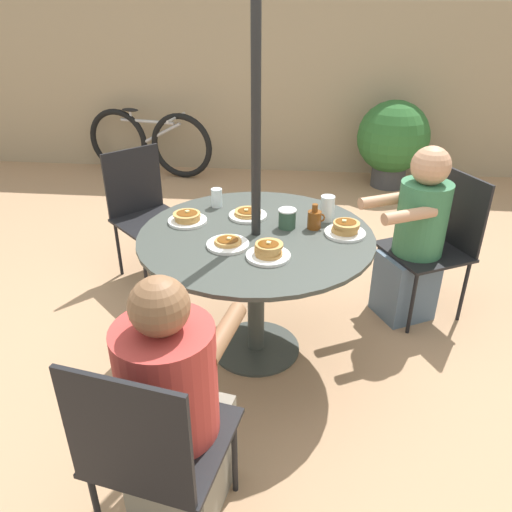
# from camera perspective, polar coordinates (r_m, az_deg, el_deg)

# --- Properties ---
(ground_plane) EXTENTS (12.00, 12.00, 0.00)m
(ground_plane) POSITION_cam_1_polar(r_m,az_deg,el_deg) (3.01, -0.00, -10.49)
(ground_plane) COLOR tan
(back_fence) EXTENTS (10.00, 0.06, 1.79)m
(back_fence) POSITION_cam_1_polar(r_m,az_deg,el_deg) (5.80, 3.51, 18.30)
(back_fence) COLOR tan
(back_fence) RESTS_ON ground
(patio_table) EXTENTS (1.24, 1.24, 0.75)m
(patio_table) POSITION_cam_1_polar(r_m,az_deg,el_deg) (2.67, -0.00, 0.02)
(patio_table) COLOR #383D38
(patio_table) RESTS_ON ground
(umbrella_pole) EXTENTS (0.05, 0.05, 2.16)m
(umbrella_pole) POSITION_cam_1_polar(r_m,az_deg,el_deg) (2.48, -0.00, 9.39)
(umbrella_pole) COLOR black
(umbrella_pole) RESTS_ON ground
(patio_chair_north) EXTENTS (0.61, 0.61, 0.91)m
(patio_chair_north) POSITION_cam_1_polar(r_m,az_deg,el_deg) (3.31, 20.14, 1.99)
(patio_chair_north) COLOR black
(patio_chair_north) RESTS_ON ground
(diner_north) EXTENTS (0.56, 0.48, 1.11)m
(diner_north) POSITION_cam_1_polar(r_m,az_deg,el_deg) (3.20, 17.69, 1.65)
(diner_north) COLOR slate
(diner_north) RESTS_ON ground
(patio_chair_east) EXTENTS (0.64, 0.64, 0.91)m
(patio_chair_east) POSITION_cam_1_polar(r_m,az_deg,el_deg) (3.64, -12.63, 5.44)
(patio_chair_east) COLOR black
(patio_chair_east) RESTS_ON ground
(patio_chair_south) EXTENTS (0.53, 0.53, 0.91)m
(patio_chair_south) POSITION_cam_1_polar(r_m,az_deg,el_deg) (1.84, -11.93, -20.44)
(patio_chair_south) COLOR black
(patio_chair_south) RESTS_ON ground
(diner_south) EXTENTS (0.43, 0.56, 1.08)m
(diner_south) POSITION_cam_1_polar(r_m,az_deg,el_deg) (1.97, -9.28, -17.24)
(diner_south) COLOR gray
(diner_south) RESTS_ON ground
(pancake_plate_a) EXTENTS (0.21, 0.21, 0.05)m
(pancake_plate_a) POSITION_cam_1_polar(r_m,az_deg,el_deg) (2.48, -3.23, 1.46)
(pancake_plate_a) COLOR white
(pancake_plate_a) RESTS_ON patio_table
(pancake_plate_b) EXTENTS (0.21, 0.21, 0.08)m
(pancake_plate_b) POSITION_cam_1_polar(r_m,az_deg,el_deg) (2.36, 1.41, 0.48)
(pancake_plate_b) COLOR white
(pancake_plate_b) RESTS_ON patio_table
(pancake_plate_c) EXTENTS (0.21, 0.21, 0.08)m
(pancake_plate_c) POSITION_cam_1_polar(r_m,az_deg,el_deg) (2.63, 10.18, 3.03)
(pancake_plate_c) COLOR white
(pancake_plate_c) RESTS_ON patio_table
(pancake_plate_d) EXTENTS (0.21, 0.21, 0.07)m
(pancake_plate_d) POSITION_cam_1_polar(r_m,az_deg,el_deg) (2.76, -7.84, 4.28)
(pancake_plate_d) COLOR white
(pancake_plate_d) RESTS_ON patio_table
(pancake_plate_e) EXTENTS (0.21, 0.21, 0.05)m
(pancake_plate_e) POSITION_cam_1_polar(r_m,az_deg,el_deg) (2.80, -0.94, 4.79)
(pancake_plate_e) COLOR white
(pancake_plate_e) RESTS_ON patio_table
(syrup_bottle) EXTENTS (0.09, 0.07, 0.14)m
(syrup_bottle) POSITION_cam_1_polar(r_m,az_deg,el_deg) (2.67, 6.70, 4.21)
(syrup_bottle) COLOR brown
(syrup_bottle) RESTS_ON patio_table
(coffee_cup) EXTENTS (0.10, 0.10, 0.10)m
(coffee_cup) POSITION_cam_1_polar(r_m,az_deg,el_deg) (2.66, 3.58, 4.30)
(coffee_cup) COLOR #33513D
(coffee_cup) RESTS_ON patio_table
(drinking_glass_a) EXTENTS (0.08, 0.08, 0.14)m
(drinking_glass_a) POSITION_cam_1_polar(r_m,az_deg,el_deg) (2.77, 8.16, 5.42)
(drinking_glass_a) COLOR silver
(drinking_glass_a) RESTS_ON patio_table
(drinking_glass_b) EXTENTS (0.06, 0.06, 0.11)m
(drinking_glass_b) POSITION_cam_1_polar(r_m,az_deg,el_deg) (2.94, -4.51, 6.65)
(drinking_glass_b) COLOR silver
(drinking_glass_b) RESTS_ON patio_table
(bicycle) EXTENTS (1.49, 0.45, 0.74)m
(bicycle) POSITION_cam_1_polar(r_m,az_deg,el_deg) (5.87, -12.09, 12.56)
(bicycle) COLOR black
(bicycle) RESTS_ON ground
(potted_shrub) EXTENTS (0.74, 0.74, 0.90)m
(potted_shrub) POSITION_cam_1_polar(r_m,az_deg,el_deg) (5.52, 15.36, 12.71)
(potted_shrub) COLOR #3D3D3F
(potted_shrub) RESTS_ON ground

